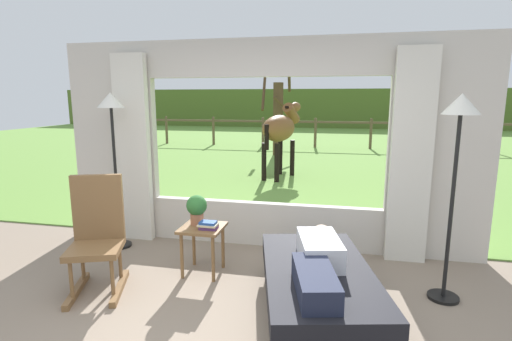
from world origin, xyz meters
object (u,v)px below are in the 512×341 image
(potted_plant, at_px, (197,208))
(horse, at_px, (280,129))
(book_stack, at_px, (208,225))
(pasture_tree, at_px, (278,117))
(floor_lamp_right, at_px, (458,136))
(floor_lamp_left, at_px, (112,124))
(side_table, at_px, (203,235))
(recliner_sofa, at_px, (317,289))
(rocking_chair, at_px, (97,235))
(reclining_person, at_px, (318,259))

(potted_plant, xyz_separation_m, horse, (0.12, 5.11, 0.45))
(book_stack, height_order, pasture_tree, pasture_tree)
(floor_lamp_right, bearing_deg, floor_lamp_left, 171.64)
(side_table, height_order, horse, horse)
(recliner_sofa, bearing_deg, side_table, 143.50)
(rocking_chair, xyz_separation_m, floor_lamp_right, (3.28, 0.48, 0.98))
(rocking_chair, bearing_deg, recliner_sofa, -20.93)
(recliner_sofa, bearing_deg, horse, 89.00)
(recliner_sofa, xyz_separation_m, pasture_tree, (-1.84, 9.26, 1.04))
(floor_lamp_right, relative_size, horse, 1.04)
(recliner_sofa, height_order, horse, horse)
(potted_plant, distance_m, floor_lamp_right, 2.61)
(reclining_person, distance_m, side_table, 1.38)
(side_table, relative_size, potted_plant, 1.63)
(reclining_person, xyz_separation_m, potted_plant, (-1.32, 0.65, 0.18))
(side_table, xyz_separation_m, book_stack, (0.09, -0.06, 0.13))
(rocking_chair, relative_size, pasture_tree, 0.41)
(book_stack, distance_m, floor_lamp_right, 2.50)
(reclining_person, distance_m, potted_plant, 1.49)
(book_stack, distance_m, floor_lamp_left, 1.79)
(book_stack, bearing_deg, recliner_sofa, -22.56)
(rocking_chair, xyz_separation_m, book_stack, (0.98, 0.46, 0.01))
(reclining_person, xyz_separation_m, rocking_chair, (-2.13, 0.07, 0.02))
(rocking_chair, xyz_separation_m, horse, (0.92, 5.69, 0.61))
(horse, bearing_deg, book_stack, -72.53)
(side_table, distance_m, potted_plant, 0.29)
(rocking_chair, bearing_deg, pasture_tree, 67.75)
(recliner_sofa, relative_size, book_stack, 9.48)
(potted_plant, xyz_separation_m, pasture_tree, (-0.51, 8.66, 0.56))
(recliner_sofa, relative_size, side_table, 3.57)
(side_table, bearing_deg, pasture_tree, 93.88)
(potted_plant, xyz_separation_m, book_stack, (0.17, -0.12, -0.14))
(recliner_sofa, relative_size, reclining_person, 1.30)
(book_stack, relative_size, floor_lamp_right, 0.10)
(side_table, distance_m, book_stack, 0.17)
(side_table, relative_size, floor_lamp_left, 0.27)
(recliner_sofa, xyz_separation_m, rocking_chair, (-2.13, 0.02, 0.33))
(pasture_tree, bearing_deg, reclining_person, -78.85)
(book_stack, bearing_deg, potted_plant, 144.14)
(book_stack, height_order, horse, horse)
(rocking_chair, bearing_deg, floor_lamp_left, 91.28)
(side_table, distance_m, pasture_tree, 8.78)
(reclining_person, xyz_separation_m, pasture_tree, (-1.84, 9.31, 0.74))
(floor_lamp_right, bearing_deg, rocking_chair, -171.68)
(rocking_chair, xyz_separation_m, side_table, (0.89, 0.52, -0.12))
(rocking_chair, height_order, book_stack, rocking_chair)
(pasture_tree, bearing_deg, rocking_chair, -91.84)
(recliner_sofa, bearing_deg, pasture_tree, 88.25)
(floor_lamp_right, bearing_deg, horse, 114.32)
(potted_plant, distance_m, book_stack, 0.25)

